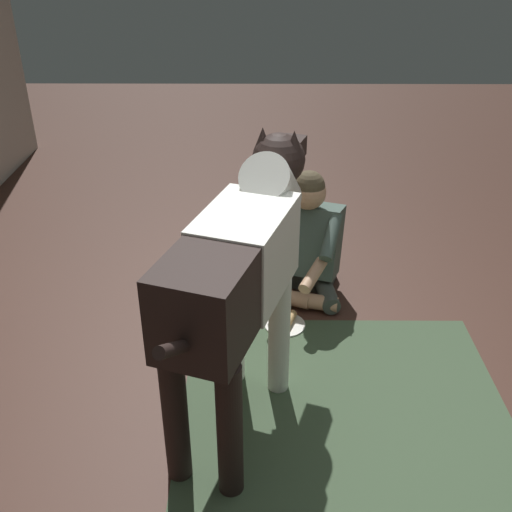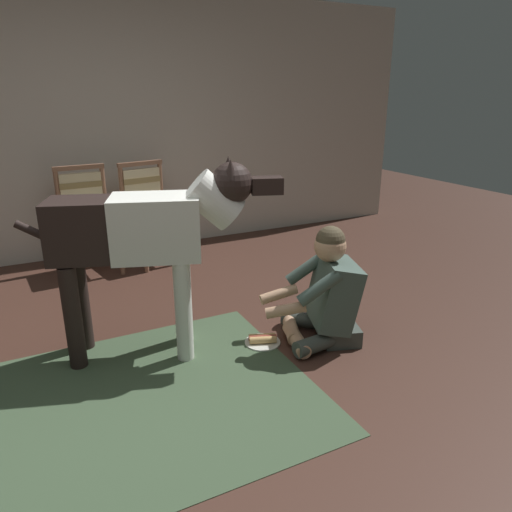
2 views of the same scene
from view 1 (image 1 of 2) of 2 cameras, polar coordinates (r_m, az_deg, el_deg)
The scene contains 5 objects.
ground_plane at distance 2.99m, azimuth 7.62°, elevation -15.02°, with size 13.44×13.44×0.00m, color #442920.
area_rug at distance 2.89m, azimuth 9.03°, elevation -17.09°, with size 1.88×1.59×0.01m, color #3F5339.
person_sitting_on_floor at distance 3.71m, azimuth 4.81°, elevation 1.15°, with size 0.72×0.60×0.81m.
large_dog at distance 2.52m, azimuth -1.48°, elevation -0.97°, with size 1.52×0.66×1.25m.
hot_dog_on_plate at distance 3.52m, azimuth 2.79°, elevation -6.37°, with size 0.24×0.24×0.06m.
Camera 1 is at (-2.11, 0.37, 2.08)m, focal length 41.64 mm.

